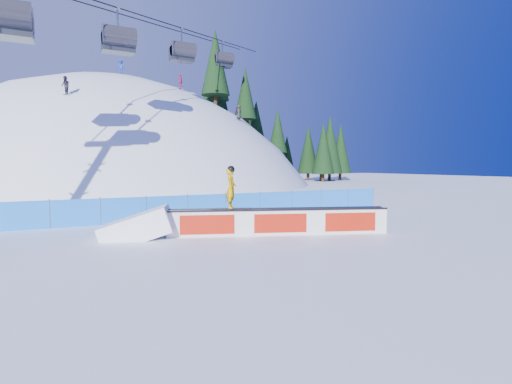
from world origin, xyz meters
TOP-DOWN VIEW (x-y plane):
  - ground at (0.00, 0.00)m, footprint 160.00×160.00m
  - snow_hill at (0.00, 42.00)m, footprint 64.00×64.00m
  - treeline at (25.64, 40.93)m, footprint 25.92×12.04m
  - safety_fence at (0.00, 4.50)m, footprint 22.05×0.05m
  - chairlift at (4.74, 27.49)m, footprint 40.80×41.70m
  - rail_box at (0.87, -1.14)m, footprint 8.17×3.43m
  - snow_ramp at (-4.11, 0.65)m, footprint 3.04×2.45m
  - snowboarder at (-0.87, -0.51)m, footprint 1.57×0.80m
  - distant_skiers at (2.93, 30.82)m, footprint 19.16×11.84m

SIDE VIEW (x-z plane):
  - snow_hill at x=0.00m, z-range -50.00..14.00m
  - ground at x=0.00m, z-range 0.00..0.00m
  - snow_ramp at x=-4.11m, z-range -0.82..0.82m
  - rail_box at x=0.87m, z-range -0.01..1.01m
  - safety_fence at x=0.00m, z-range -0.05..1.25m
  - snowboarder at x=-0.87m, z-range 1.00..2.64m
  - treeline at x=25.64m, z-range -0.64..17.82m
  - distant_skiers at x=2.93m, z-range 7.94..15.12m
  - chairlift at x=4.74m, z-range 5.89..27.89m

